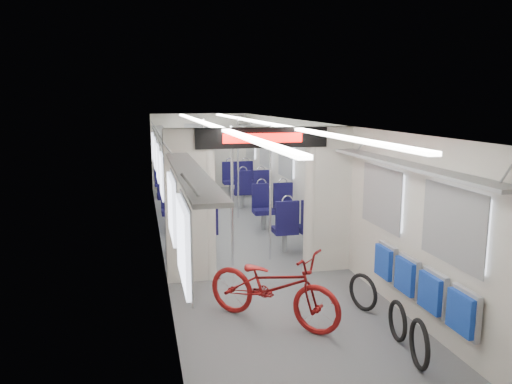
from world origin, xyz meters
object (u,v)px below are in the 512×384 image
(seat_bay_near_left, at_px, (187,213))
(stanchion_near_right, at_px, (270,194))
(seat_bay_far_left, at_px, (174,183))
(stanchion_near_left, at_px, (232,197))
(seat_bay_near_right, at_px, (285,213))
(bike_hoop_c, at_px, (363,294))
(bicycle, at_px, (273,286))
(seat_bay_far_right, at_px, (244,182))
(flip_bench, at_px, (419,284))
(stanchion_far_right, at_px, (238,169))
(bike_hoop_b, at_px, (397,323))
(stanchion_far_left, at_px, (205,172))
(bike_hoop_a, at_px, (419,347))

(seat_bay_near_left, distance_m, stanchion_near_right, 2.08)
(seat_bay_far_left, xyz_separation_m, stanchion_near_left, (0.59, -5.22, 0.57))
(seat_bay_near_right, bearing_deg, stanchion_near_left, -133.84)
(seat_bay_near_left, height_order, seat_bay_far_left, seat_bay_far_left)
(bike_hoop_c, relative_size, stanchion_near_left, 0.22)
(bicycle, distance_m, seat_bay_far_right, 7.54)
(flip_bench, relative_size, stanchion_far_right, 0.90)
(seat_bay_far_right, bearing_deg, bike_hoop_b, -89.57)
(stanchion_near_right, xyz_separation_m, stanchion_far_left, (-0.75, 2.84, 0.00))
(seat_bay_far_right, xyz_separation_m, stanchion_near_right, (-0.60, -5.04, 0.62))
(bicycle, bearing_deg, stanchion_near_left, 45.91)
(flip_bench, bearing_deg, stanchion_far_left, 106.85)
(stanchion_near_left, height_order, stanchion_near_right, same)
(seat_bay_near_right, xyz_separation_m, stanchion_far_left, (-1.35, 1.67, 0.62))
(bike_hoop_b, xyz_separation_m, stanchion_far_left, (-1.41, 6.02, 0.94))
(bike_hoop_b, bearing_deg, stanchion_near_right, 101.81)
(seat_bay_near_right, bearing_deg, seat_bay_near_left, 169.07)
(bicycle, bearing_deg, flip_bench, -66.46)
(bicycle, distance_m, bike_hoop_b, 1.50)
(bike_hoop_b, bearing_deg, bicycle, 148.54)
(seat_bay_far_right, bearing_deg, flip_bench, -87.02)
(bike_hoop_b, xyz_separation_m, stanchion_near_left, (-1.35, 3.00, 0.94))
(seat_bay_near_right, height_order, seat_bay_far_right, seat_bay_far_right)
(seat_bay_near_left, distance_m, seat_bay_far_right, 3.98)
(bike_hoop_a, bearing_deg, bike_hoop_c, 87.50)
(bike_hoop_c, xyz_separation_m, stanchion_near_right, (-0.64, 2.31, 0.93))
(flip_bench, relative_size, bike_hoop_b, 4.40)
(seat_bay_far_right, height_order, stanchion_far_right, stanchion_far_right)
(seat_bay_far_left, distance_m, seat_bay_far_right, 1.87)
(seat_bay_near_left, xyz_separation_m, stanchion_near_left, (0.59, -1.70, 0.61))
(seat_bay_far_right, height_order, stanchion_far_left, stanchion_far_left)
(seat_bay_near_right, relative_size, seat_bay_far_right, 0.99)
(flip_bench, height_order, bike_hoop_a, flip_bench)
(flip_bench, height_order, stanchion_far_right, stanchion_far_right)
(bicycle, xyz_separation_m, stanchion_far_right, (0.66, 5.55, 0.68))
(stanchion_near_left, height_order, stanchion_far_left, same)
(bike_hoop_b, xyz_separation_m, bike_hoop_c, (-0.02, 0.86, 0.01))
(bike_hoop_a, distance_m, stanchion_far_left, 6.81)
(seat_bay_near_left, distance_m, stanchion_far_right, 2.18)
(seat_bay_near_left, bearing_deg, bike_hoop_b, -67.67)
(seat_bay_far_left, height_order, stanchion_near_right, stanchion_near_right)
(seat_bay_near_right, xyz_separation_m, stanchion_far_right, (-0.54, 1.98, 0.62))
(stanchion_near_left, xyz_separation_m, stanchion_far_right, (0.74, 3.31, 0.00))
(bicycle, relative_size, stanchion_near_right, 0.78)
(bike_hoop_c, distance_m, seat_bay_far_right, 7.36)
(bicycle, distance_m, stanchion_far_left, 5.29)
(bike_hoop_c, bearing_deg, bike_hoop_a, -92.50)
(stanchion_near_left, bearing_deg, stanchion_far_left, 91.23)
(seat_bay_far_left, bearing_deg, bike_hoop_b, -76.79)
(bike_hoop_b, bearing_deg, seat_bay_far_left, 103.21)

